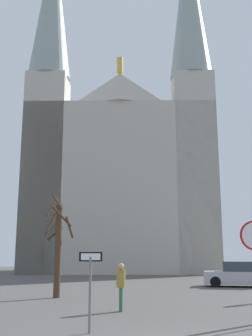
% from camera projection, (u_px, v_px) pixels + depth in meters
% --- Properties ---
extents(cathedral, '(21.60, 15.92, 40.85)m').
position_uv_depth(cathedral, '(121.00, 166.00, 47.30)').
color(cathedral, '#BCB5A5').
rests_on(cathedral, ground).
extents(one_way_arrow_sign, '(0.61, 0.15, 2.02)m').
position_uv_depth(one_way_arrow_sign, '(90.00, 281.00, 10.64)').
color(one_way_arrow_sign, slate).
rests_on(one_way_arrow_sign, ground).
extents(bare_tree, '(1.37, 1.35, 4.86)m').
position_uv_depth(bare_tree, '(58.00, 245.00, 19.24)').
color(bare_tree, '#473323').
rests_on(bare_tree, ground).
extents(parked_car_near_silver, '(4.65, 3.14, 1.51)m').
position_uv_depth(parked_car_near_silver, '(241.00, 275.00, 25.22)').
color(parked_car_near_silver, '#B7B7BC').
rests_on(parked_car_near_silver, ground).
extents(pedestrian_walking, '(0.32, 0.32, 1.65)m').
position_uv_depth(pedestrian_walking, '(121.00, 282.00, 14.48)').
color(pedestrian_walking, '#33663F').
rests_on(pedestrian_walking, ground).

